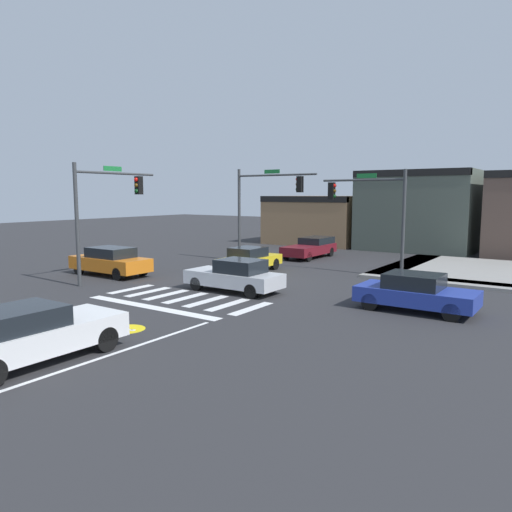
# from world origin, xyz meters

# --- Properties ---
(ground_plane) EXTENTS (120.00, 120.00, 0.00)m
(ground_plane) POSITION_xyz_m (0.00, 0.00, 0.00)
(ground_plane) COLOR #2B2B2D
(crosswalk_near) EXTENTS (7.17, 2.50, 0.01)m
(crosswalk_near) POSITION_xyz_m (0.00, -4.50, 0.00)
(crosswalk_near) COLOR silver
(crosswalk_near) RESTS_ON ground_plane
(lane_markings) EXTENTS (6.80, 20.25, 0.01)m
(lane_markings) POSITION_xyz_m (1.11, -12.02, 0.00)
(lane_markings) COLOR white
(lane_markings) RESTS_ON ground_plane
(bike_detector_marking) EXTENTS (1.14, 1.14, 0.01)m
(bike_detector_marking) POSITION_xyz_m (1.70, -9.09, 0.00)
(bike_detector_marking) COLOR yellow
(bike_detector_marking) RESTS_ON ground_plane
(curb_corner_northeast) EXTENTS (10.00, 10.60, 0.15)m
(curb_corner_northeast) POSITION_xyz_m (8.49, 9.42, 0.07)
(curb_corner_northeast) COLOR gray
(curb_corner_northeast) RESTS_ON ground_plane
(storefront_row) EXTENTS (25.06, 6.98, 6.12)m
(storefront_row) POSITION_xyz_m (3.46, 19.26, 2.78)
(storefront_row) COLOR #93704C
(storefront_row) RESTS_ON ground_plane
(traffic_signal_northwest) EXTENTS (5.67, 0.32, 5.93)m
(traffic_signal_northwest) POSITION_xyz_m (-2.98, 6.05, 4.13)
(traffic_signal_northwest) COLOR #383A3D
(traffic_signal_northwest) RESTS_ON ground_plane
(traffic_signal_northeast) EXTENTS (4.69, 0.32, 5.61)m
(traffic_signal_northeast) POSITION_xyz_m (4.05, 5.65, 3.82)
(traffic_signal_northeast) COLOR #383A3D
(traffic_signal_northeast) RESTS_ON ground_plane
(traffic_signal_southwest) EXTENTS (0.32, 4.94, 5.79)m
(traffic_signal_southwest) POSITION_xyz_m (-5.95, -3.66, 4.01)
(traffic_signal_southwest) COLOR #383A3D
(traffic_signal_southwest) RESTS_ON ground_plane
(car_blue) EXTENTS (4.28, 1.92, 1.40)m
(car_blue) POSITION_xyz_m (8.62, -1.33, 0.71)
(car_blue) COLOR #23389E
(car_blue) RESTS_ON ground_plane
(car_orange) EXTENTS (4.68, 1.86, 1.52)m
(car_orange) POSITION_xyz_m (-7.27, -2.50, 0.77)
(car_orange) COLOR orange
(car_orange) RESTS_ON ground_plane
(car_yellow) EXTENTS (1.78, 4.12, 1.39)m
(car_yellow) POSITION_xyz_m (-1.83, 2.73, 0.70)
(car_yellow) COLOR gold
(car_yellow) RESTS_ON ground_plane
(car_white) EXTENTS (1.90, 4.63, 1.51)m
(car_white) POSITION_xyz_m (2.12, -12.59, 0.77)
(car_white) COLOR white
(car_white) RESTS_ON ground_plane
(car_silver) EXTENTS (4.45, 1.76, 1.47)m
(car_silver) POSITION_xyz_m (0.92, -2.24, 0.72)
(car_silver) COLOR #B7BABF
(car_silver) RESTS_ON ground_plane
(car_maroon) EXTENTS (1.87, 4.79, 1.36)m
(car_maroon) POSITION_xyz_m (-1.89, 10.17, 0.71)
(car_maroon) COLOR maroon
(car_maroon) RESTS_ON ground_plane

